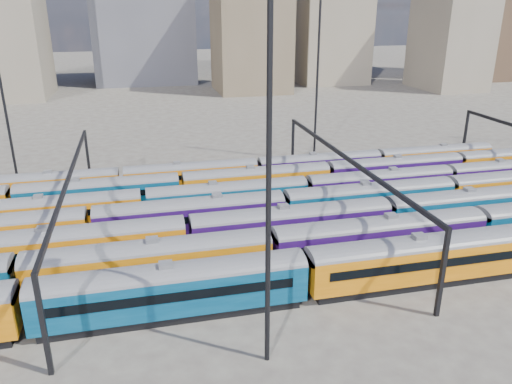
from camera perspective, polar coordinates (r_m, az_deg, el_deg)
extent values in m
plane|color=#47413C|center=(57.45, 0.55, -4.21)|extent=(500.00, 500.00, 0.00)
cube|color=black|center=(42.80, -9.35, -13.35)|extent=(20.91, 2.71, 0.77)
cube|color=#05304C|center=(41.73, -9.51, -11.09)|extent=(22.01, 3.19, 3.19)
cylinder|color=#4C4C51|center=(40.93, -9.64, -9.19)|extent=(22.01, 3.19, 3.19)
cube|color=black|center=(40.16, -9.36, -11.81)|extent=(19.37, 0.06, 0.83)
cube|color=black|center=(42.93, -9.71, -9.54)|extent=(19.37, 0.06, 0.83)
cube|color=slate|center=(40.51, -9.71, -8.14)|extent=(1.10, 0.99, 0.39)
cube|color=black|center=(49.12, 18.31, -9.42)|extent=(20.91, 2.71, 0.77)
cube|color=#A85806|center=(48.19, 18.57, -7.37)|extent=(22.01, 3.19, 3.19)
cylinder|color=#4C4C51|center=(47.50, 18.79, -5.67)|extent=(22.01, 3.19, 3.19)
cube|color=black|center=(46.84, 19.64, -7.82)|extent=(19.37, 0.06, 0.83)
cube|color=black|center=(49.23, 17.66, -6.15)|extent=(19.37, 0.06, 0.83)
cube|color=slate|center=(47.14, 18.90, -4.74)|extent=(1.10, 0.99, 0.39)
cube|color=black|center=(47.02, -11.69, -10.17)|extent=(20.54, 2.67, 0.76)
cube|color=#A85806|center=(46.07, -11.87, -8.09)|extent=(21.62, 3.14, 3.14)
cylinder|color=#4C4C51|center=(45.35, -12.01, -6.35)|extent=(21.62, 3.14, 3.14)
cube|color=black|center=(44.49, -11.82, -8.62)|extent=(19.03, 0.06, 0.81)
cube|color=black|center=(47.30, -11.98, -6.78)|extent=(19.03, 0.06, 0.81)
cube|color=slate|center=(44.98, -12.09, -5.40)|extent=(1.08, 0.97, 0.38)
cube|color=black|center=(52.03, 13.71, -7.17)|extent=(20.54, 2.67, 0.76)
cube|color=#1C083B|center=(51.17, 13.89, -5.23)|extent=(21.62, 3.14, 3.14)
cylinder|color=#4C4C51|center=(50.52, 14.04, -3.63)|extent=(21.62, 3.14, 3.14)
cube|color=black|center=(49.76, 14.75, -5.60)|extent=(19.03, 0.06, 0.81)
cube|color=black|center=(52.29, 13.15, -4.14)|extent=(19.03, 0.06, 0.81)
cube|color=slate|center=(50.20, 14.13, -2.76)|extent=(1.08, 0.97, 0.38)
cube|color=black|center=(51.88, -19.88, -7.96)|extent=(20.15, 2.61, 0.74)
cube|color=#A85806|center=(51.04, -20.13, -6.07)|extent=(21.21, 3.08, 3.08)
cylinder|color=#4C4C51|center=(50.40, -20.35, -4.50)|extent=(21.21, 3.08, 3.08)
cube|color=black|center=(49.49, -20.36, -6.47)|extent=(18.67, 0.06, 0.80)
cube|color=black|center=(52.28, -20.02, -4.96)|extent=(18.67, 0.06, 0.80)
cube|color=slate|center=(50.08, -20.46, -3.65)|extent=(1.06, 0.95, 0.37)
cube|color=black|center=(53.47, 4.04, -5.80)|extent=(20.15, 2.61, 0.74)
cube|color=#1C083B|center=(52.65, 4.09, -3.94)|extent=(21.21, 3.08, 3.08)
cylinder|color=#4C4C51|center=(52.04, 4.13, -2.40)|extent=(21.21, 3.08, 3.08)
cube|color=black|center=(51.16, 4.62, -4.26)|extent=(18.67, 0.06, 0.80)
cube|color=black|center=(53.86, 3.61, -2.91)|extent=(18.67, 0.06, 0.80)
cube|color=slate|center=(51.72, 4.15, -1.56)|extent=(1.06, 0.95, 0.37)
cube|color=black|center=(63.07, 23.35, -3.29)|extent=(20.15, 2.61, 0.74)
cube|color=#05304C|center=(62.38, 23.60, -1.69)|extent=(21.21, 3.08, 3.08)
cylinder|color=#4C4C51|center=(61.86, 23.80, -0.37)|extent=(21.21, 3.08, 3.08)
cube|color=black|center=(61.12, 24.49, -1.90)|extent=(18.67, 0.06, 0.80)
cube|color=black|center=(63.40, 22.83, -0.87)|extent=(18.67, 0.06, 0.80)
cube|color=slate|center=(61.60, 23.90, 0.34)|extent=(1.06, 0.95, 0.37)
cube|color=black|center=(56.09, -7.34, -4.62)|extent=(19.59, 2.54, 0.72)
cube|color=#1C083B|center=(55.33, -7.42, -2.88)|extent=(20.63, 2.99, 2.99)
cylinder|color=#4C4C51|center=(54.76, -7.50, -1.45)|extent=(20.63, 2.99, 2.99)
cube|color=black|center=(53.80, -7.26, -3.16)|extent=(18.15, 0.06, 0.77)
cube|color=black|center=(56.58, -7.61, -1.95)|extent=(18.15, 0.06, 0.77)
cube|color=slate|center=(54.47, -7.53, -0.67)|extent=(1.03, 0.93, 0.36)
cube|color=black|center=(61.63, 12.67, -2.59)|extent=(19.59, 2.54, 0.72)
cube|color=#05304C|center=(60.94, 12.80, -0.99)|extent=(20.63, 2.99, 2.99)
cylinder|color=#4C4C51|center=(60.42, 12.91, 0.33)|extent=(20.63, 2.99, 2.99)
cube|color=black|center=(59.56, 13.46, -1.19)|extent=(18.15, 0.06, 0.77)
cube|color=black|center=(62.08, 12.23, -0.18)|extent=(18.15, 0.06, 0.77)
cube|color=slate|center=(60.16, 12.97, 1.04)|extent=(1.03, 0.93, 0.36)
cube|color=black|center=(61.32, -21.94, -3.79)|extent=(18.43, 2.39, 0.68)
cube|color=#A85806|center=(60.67, -22.15, -2.28)|extent=(19.40, 2.81, 2.81)
cylinder|color=#4C4C51|center=(60.17, -22.33, -1.05)|extent=(19.40, 2.81, 2.81)
cube|color=black|center=(59.24, -22.37, -2.51)|extent=(17.08, 0.06, 0.73)
cube|color=black|center=(61.86, -22.03, -1.50)|extent=(17.08, 0.06, 0.73)
cube|color=slate|center=(59.92, -22.43, -0.38)|extent=(0.97, 0.87, 0.34)
cube|color=black|center=(61.25, -3.18, -2.27)|extent=(18.43, 2.39, 0.68)
cube|color=#05304C|center=(60.59, -3.22, -0.74)|extent=(19.40, 2.81, 2.81)
cylinder|color=#4C4C51|center=(60.10, -3.24, 0.51)|extent=(19.40, 2.81, 2.81)
cube|color=black|center=(59.16, -2.97, -0.93)|extent=(17.08, 0.06, 0.73)
cube|color=black|center=(61.79, -3.46, 0.02)|extent=(17.08, 0.06, 0.73)
cube|color=slate|center=(59.85, -3.26, 1.18)|extent=(0.97, 0.87, 0.34)
cube|color=black|center=(67.40, 13.78, -0.67)|extent=(18.43, 2.39, 0.68)
cube|color=#1C083B|center=(66.81, 13.91, 0.72)|extent=(19.40, 2.81, 2.81)
cylinder|color=#4C4C51|center=(66.36, 14.01, 1.87)|extent=(19.40, 2.81, 2.81)
cube|color=black|center=(65.51, 14.49, 0.59)|extent=(17.08, 0.06, 0.73)
cube|color=black|center=(67.89, 13.40, 1.39)|extent=(17.08, 0.06, 0.73)
cube|color=slate|center=(66.13, 14.07, 2.48)|extent=(0.97, 0.87, 0.34)
cube|color=black|center=(78.33, 26.96, 0.62)|extent=(18.43, 2.39, 0.68)
cube|color=#1C083B|center=(77.82, 27.17, 1.82)|extent=(19.40, 2.81, 2.81)
cube|color=black|center=(78.75, 26.56, 2.39)|extent=(17.08, 0.06, 0.73)
cube|color=black|center=(65.32, -17.30, -1.72)|extent=(18.49, 2.40, 0.68)
cube|color=#05304C|center=(64.71, -17.46, -0.28)|extent=(19.47, 2.82, 2.82)
cylinder|color=#4C4C51|center=(64.24, -17.59, 0.89)|extent=(19.47, 2.82, 2.82)
cube|color=black|center=(63.25, -17.56, -0.44)|extent=(17.13, 0.06, 0.73)
cube|color=black|center=(65.94, -17.43, 0.42)|extent=(17.13, 0.06, 0.73)
cube|color=slate|center=(64.00, -17.66, 1.53)|extent=(0.97, 0.88, 0.34)
cube|color=black|center=(66.70, 0.09, -0.28)|extent=(18.49, 2.40, 0.68)
cube|color=#A85806|center=(66.10, 0.09, 1.14)|extent=(19.47, 2.82, 2.82)
cylinder|color=#4C4C51|center=(65.65, 0.09, 2.30)|extent=(19.47, 2.82, 2.82)
cube|color=black|center=(64.68, 0.39, 1.02)|extent=(17.13, 0.06, 0.73)
cube|color=black|center=(67.31, -0.19, 1.81)|extent=(17.13, 0.06, 0.73)
cube|color=slate|center=(65.41, 0.09, 2.93)|extent=(0.97, 0.88, 0.34)
cube|color=black|center=(73.74, 15.43, 1.02)|extent=(18.49, 2.40, 0.68)
cube|color=#1C083B|center=(73.19, 15.56, 2.31)|extent=(19.47, 2.82, 2.82)
cylinder|color=#4C4C51|center=(72.78, 15.67, 3.37)|extent=(19.47, 2.82, 2.82)
cube|color=black|center=(71.91, 16.12, 2.22)|extent=(17.13, 0.06, 0.73)
cube|color=black|center=(74.28, 15.07, 2.90)|extent=(17.13, 0.06, 0.73)
cube|color=slate|center=(72.57, 15.72, 3.93)|extent=(0.97, 0.88, 0.34)
cube|color=black|center=(85.51, 27.05, 3.62)|extent=(17.13, 0.06, 0.73)
cube|color=black|center=(70.85, -22.56, -0.67)|extent=(17.26, 2.24, 0.64)
cube|color=#A85806|center=(70.32, -22.74, 0.57)|extent=(18.16, 2.63, 2.63)
cylinder|color=#4C4C51|center=(69.92, -22.88, 1.59)|extent=(18.16, 2.63, 2.63)
cube|color=black|center=(68.97, -22.92, 0.45)|extent=(15.98, 0.06, 0.68)
cube|color=black|center=(71.47, -22.62, 1.17)|extent=(15.98, 0.06, 0.68)
cube|color=slate|center=(69.71, -22.96, 2.13)|extent=(0.91, 0.82, 0.32)
cube|color=black|center=(70.08, -7.32, 0.58)|extent=(17.26, 2.24, 0.64)
cube|color=#A85806|center=(69.54, -7.38, 1.84)|extent=(18.16, 2.63, 2.63)
cylinder|color=#4C4C51|center=(69.14, -7.43, 2.88)|extent=(18.16, 2.63, 2.63)
cube|color=black|center=(68.18, -7.26, 1.74)|extent=(15.98, 0.06, 0.68)
cube|color=black|center=(70.71, -7.51, 2.42)|extent=(15.98, 0.06, 0.68)
cube|color=slate|center=(68.93, -7.45, 3.43)|extent=(0.91, 0.82, 0.32)
cube|color=black|center=(74.21, 7.22, 1.73)|extent=(17.26, 2.24, 0.64)
cube|color=#1C083B|center=(73.70, 7.28, 2.93)|extent=(18.16, 2.63, 2.63)
cylinder|color=#4C4C51|center=(73.32, 7.32, 3.91)|extent=(18.16, 2.63, 2.63)
cube|color=black|center=(72.42, 7.66, 2.85)|extent=(15.98, 0.06, 0.68)
cube|color=black|center=(74.80, 6.93, 3.46)|extent=(15.98, 0.06, 0.68)
cube|color=slate|center=(73.12, 7.35, 4.44)|extent=(0.91, 0.82, 0.32)
cube|color=black|center=(82.50, 19.55, 2.62)|extent=(17.26, 2.24, 0.64)
cube|color=#A85806|center=(82.05, 19.68, 3.70)|extent=(18.16, 2.63, 2.63)
cylinder|color=#4C4C51|center=(81.70, 19.79, 4.58)|extent=(18.16, 2.63, 2.63)
cube|color=black|center=(80.90, 20.21, 3.64)|extent=(15.98, 0.06, 0.68)
cube|color=black|center=(83.04, 19.22, 4.18)|extent=(15.98, 0.06, 0.68)
cube|color=slate|center=(81.53, 19.85, 5.06)|extent=(0.91, 0.82, 0.32)
cube|color=black|center=(37.33, -23.16, -13.84)|extent=(0.35, 0.35, 8.00)
cube|color=black|center=(73.78, -18.65, 3.68)|extent=(0.35, 0.35, 8.00)
cube|color=black|center=(53.67, -20.63, 1.56)|extent=(0.30, 40.00, 0.45)
cube|color=black|center=(43.05, 20.53, -8.66)|extent=(0.35, 0.35, 8.00)
cube|color=black|center=(76.83, 4.22, 5.36)|extent=(0.35, 0.35, 8.00)
cube|color=black|center=(57.79, 10.27, 3.88)|extent=(0.30, 40.00, 0.45)
cube|color=black|center=(90.34, 22.80, 6.12)|extent=(0.35, 0.35, 8.00)
cylinder|color=black|center=(75.55, -26.93, 9.57)|extent=(0.36, 0.36, 25.00)
cylinder|color=black|center=(31.80, 1.44, -0.78)|extent=(0.36, 0.36, 25.00)
cylinder|color=black|center=(80.41, 6.99, 12.14)|extent=(0.36, 0.36, 25.00)
cube|color=#38383F|center=(173.79, -12.78, 17.89)|extent=(31.45, 23.82, 34.83)
cube|color=brown|center=(151.64, -0.63, 17.88)|extent=(20.53, 21.40, 33.97)
cube|color=#665B4C|center=(171.38, 8.41, 16.59)|extent=(21.40, 20.66, 25.64)
cube|color=#665B4C|center=(166.53, 21.40, 16.47)|extent=(16.30, 22.06, 32.15)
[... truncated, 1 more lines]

